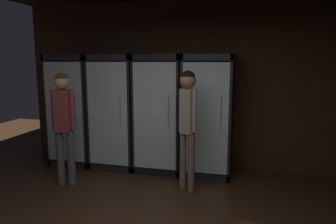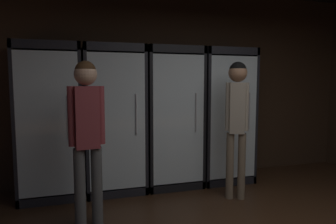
# 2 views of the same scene
# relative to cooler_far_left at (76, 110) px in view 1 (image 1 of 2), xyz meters

# --- Properties ---
(wall_back) EXTENTS (6.00, 0.06, 2.80)m
(wall_back) POSITION_rel_cooler_far_left_xyz_m (2.02, 0.33, 0.46)
(wall_back) COLOR #382619
(wall_back) RESTS_ON ground
(cooler_far_left) EXTENTS (0.76, 0.67, 1.91)m
(cooler_far_left) POSITION_rel_cooler_far_left_xyz_m (0.00, 0.00, 0.00)
(cooler_far_left) COLOR black
(cooler_far_left) RESTS_ON ground
(cooler_left) EXTENTS (0.76, 0.67, 1.91)m
(cooler_left) POSITION_rel_cooler_far_left_xyz_m (0.79, -0.00, -0.00)
(cooler_left) COLOR black
(cooler_left) RESTS_ON ground
(cooler_center) EXTENTS (0.76, 0.67, 1.91)m
(cooler_center) POSITION_rel_cooler_far_left_xyz_m (1.57, 0.00, -0.00)
(cooler_center) COLOR black
(cooler_center) RESTS_ON ground
(cooler_right) EXTENTS (0.76, 0.67, 1.91)m
(cooler_right) POSITION_rel_cooler_far_left_xyz_m (2.36, 0.00, -0.00)
(cooler_right) COLOR black
(cooler_right) RESTS_ON ground
(shopper_near) EXTENTS (0.35, 0.22, 1.65)m
(shopper_near) POSITION_rel_cooler_far_left_xyz_m (0.41, -1.02, 0.07)
(shopper_near) COLOR #4C4C4C
(shopper_near) RESTS_ON ground
(shopper_far) EXTENTS (0.26, 0.22, 1.69)m
(shopper_far) POSITION_rel_cooler_far_left_xyz_m (2.18, -0.78, 0.15)
(shopper_far) COLOR #72604C
(shopper_far) RESTS_ON ground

